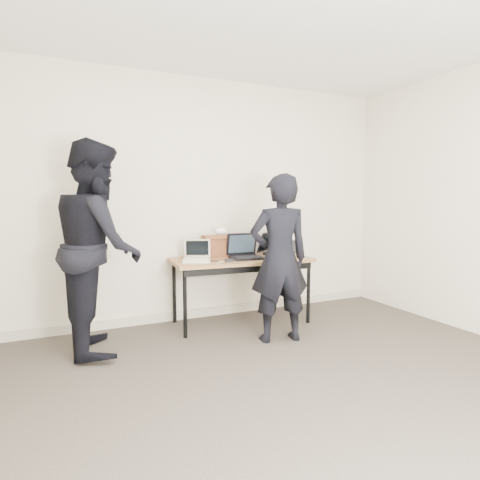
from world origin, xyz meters
TOP-DOWN VIEW (x-y plane):
  - room at (0.00, 0.00)m, footprint 4.60×4.60m
  - desk at (0.23, 1.84)m, footprint 1.54×0.75m
  - laptop_beige at (-0.28, 1.85)m, footprint 0.35×0.35m
  - laptop_center at (0.27, 1.84)m, footprint 0.37×0.36m
  - laptop_right at (0.73, 2.02)m, footprint 0.48×0.48m
  - leather_satchel at (0.05, 2.07)m, footprint 0.36×0.19m
  - tissue at (0.08, 2.07)m, footprint 0.14×0.11m
  - equipment_box at (0.86, 2.03)m, footprint 0.29×0.25m
  - power_brick at (0.01, 1.67)m, footprint 0.09×0.06m
  - cables at (0.21, 1.87)m, footprint 1.16×0.41m
  - person_typist at (0.33, 1.20)m, footprint 0.64×0.47m
  - person_observer at (-1.26, 1.70)m, footprint 0.75×0.95m
  - baseboard at (0.00, 2.23)m, footprint 4.50×0.03m

SIDE VIEW (x-z plane):
  - baseboard at x=0.00m, z-range 0.00..0.10m
  - desk at x=0.23m, z-range 0.30..1.02m
  - cables at x=0.21m, z-range 0.72..0.73m
  - power_brick at x=0.01m, z-range 0.72..0.75m
  - laptop_beige at x=-0.28m, z-range 0.65..0.88m
  - laptop_right at x=0.73m, z-range 0.65..0.91m
  - laptop_center at x=0.27m, z-range 0.65..0.92m
  - equipment_box at x=0.86m, z-range 0.72..0.88m
  - person_typist at x=0.33m, z-range 0.00..1.60m
  - leather_satchel at x=0.05m, z-range 0.72..0.97m
  - person_observer at x=-1.26m, z-range 0.00..1.88m
  - tissue at x=0.08m, z-range 0.97..1.04m
  - room at x=0.00m, z-range -0.05..2.75m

